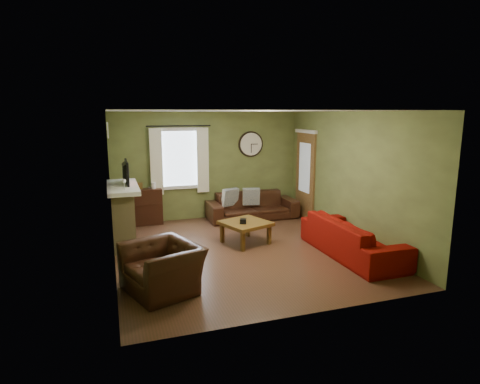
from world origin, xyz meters
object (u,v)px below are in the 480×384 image
object	(u,v)px
bookshelf	(147,207)
coffee_table	(245,232)
armchair	(162,268)
sofa_brown	(252,206)
sofa_red	(352,237)

from	to	relation	value
bookshelf	coffee_table	xyz separation A→B (m)	(1.73, -2.05, -0.20)
bookshelf	armchair	world-z (taller)	bookshelf
sofa_brown	armchair	world-z (taller)	armchair
armchair	coffee_table	xyz separation A→B (m)	(1.86, 1.67, -0.13)
bookshelf	sofa_red	xyz separation A→B (m)	(3.35, -3.31, -0.08)
sofa_brown	armchair	size ratio (longest dim) A/B	2.05
bookshelf	coffee_table	distance (m)	2.69
sofa_brown	armchair	distance (m)	4.34
bookshelf	sofa_red	size ratio (longest dim) A/B	0.36
armchair	sofa_red	bearing A→B (deg)	76.21
sofa_brown	sofa_red	distance (m)	3.14
armchair	coffee_table	bearing A→B (deg)	111.38
armchair	coffee_table	distance (m)	2.51
sofa_brown	sofa_red	world-z (taller)	sofa_red
coffee_table	bookshelf	bearing A→B (deg)	130.18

